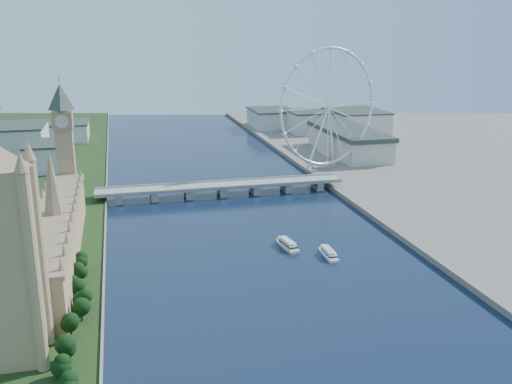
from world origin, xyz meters
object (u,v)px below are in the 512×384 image
object	(u,v)px
tour_boat_near	(288,248)
tour_boat_far	(329,256)
london_eye	(329,108)
victoria_tower	(7,249)

from	to	relation	value
tour_boat_near	tour_boat_far	xyz separation A→B (m)	(21.44, -21.08, 0.00)
london_eye	tour_boat_near	size ratio (longest dim) A/B	4.62
tour_boat_near	tour_boat_far	distance (m)	30.07
london_eye	tour_boat_far	xyz separation A→B (m)	(-78.87, -214.59, -67.52)
victoria_tower	london_eye	size ratio (longest dim) A/B	0.90
london_eye	tour_boat_far	size ratio (longest dim) A/B	4.94
london_eye	tour_boat_far	bearing A→B (deg)	-110.18
victoria_tower	tour_boat_far	distance (m)	203.20
tour_boat_far	tour_boat_near	bearing A→B (deg)	136.81
victoria_tower	tour_boat_near	bearing A→B (deg)	34.57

